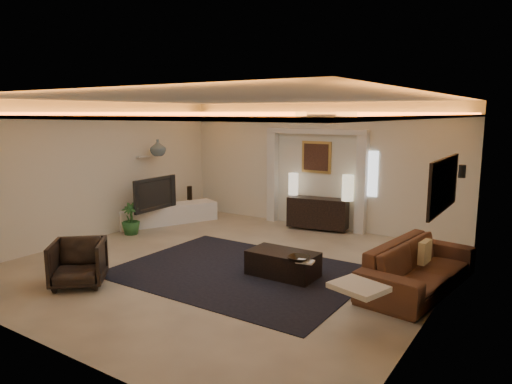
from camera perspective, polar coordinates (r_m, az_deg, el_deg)
The scene contains 33 objects.
floor at distance 8.37m, azimuth -3.45°, elevation -8.93°, with size 7.00×7.00×0.00m, color #BFAF8F.
ceiling at distance 7.93m, azimuth -3.66°, elevation 11.35°, with size 7.00×7.00×0.00m, color white.
wall_back at distance 11.00m, azimuth 7.47°, elevation 3.25°, with size 7.00×7.00×0.00m, color silver.
wall_front at distance 5.68m, azimuth -25.30°, elevation -3.63°, with size 7.00×7.00×0.00m, color silver.
wall_left at distance 10.49m, azimuth -19.05°, elevation 2.49°, with size 7.00×7.00×0.00m, color silver.
wall_right at distance 6.58m, azimuth 21.66°, elevation -1.67°, with size 7.00×7.00×0.00m, color silver.
cove_soffit at distance 7.93m, azimuth -3.64°, elevation 9.32°, with size 7.00×7.00×0.04m, color silver.
daylight_slit at distance 10.48m, azimuth 14.06°, elevation 2.17°, with size 0.25×0.03×1.00m, color white.
area_rug at distance 7.99m, azimuth -1.99°, elevation -9.78°, with size 4.00×3.00×0.01m, color black.
pilaster_left at distance 11.50m, azimuth 2.05°, elevation 1.84°, with size 0.22×0.20×2.20m, color silver.
pilaster_right at distance 10.50m, azimuth 12.84°, elevation 0.86°, with size 0.22×0.20×2.20m, color silver.
alcove_header at distance 10.85m, azimuth 7.33°, elevation 7.40°, with size 2.52×0.20×0.12m, color silver.
painting_frame at distance 10.95m, azimuth 7.42°, elevation 4.27°, with size 0.74×0.04×0.74m, color tan.
painting_canvas at distance 10.93m, azimuth 7.37°, elevation 4.26°, with size 0.62×0.02×0.62m, color #4C2D1E.
art_panel_frame at distance 6.83m, azimuth 22.07°, elevation 0.83°, with size 0.04×1.64×0.74m, color black.
art_panel_gold at distance 6.84m, azimuth 21.87°, elevation 0.85°, with size 0.02×1.50×0.62m, color tan.
wall_sconce at distance 8.70m, azimuth 23.99°, elevation 2.33°, with size 0.12×0.12×0.22m, color black.
wall_niche at distance 11.32m, azimuth -13.31°, elevation 4.27°, with size 0.10×0.55×0.04m, color silver.
console at distance 10.79m, azimuth 7.58°, elevation -2.53°, with size 1.37×0.43×0.69m, color black.
lamp_left at distance 11.04m, azimuth 4.62°, elevation 1.44°, with size 0.23×0.23×0.52m, color white.
lamp_right at distance 10.46m, azimuth 11.22°, elevation 0.82°, with size 0.26×0.26×0.57m, color #F4ECC0.
media_ledge at distance 11.57m, azimuth -10.84°, elevation -2.68°, with size 0.61×2.44×0.46m, color white.
tv at distance 11.00m, azimuth -12.76°, elevation -0.18°, with size 0.17×1.31×0.76m, color black.
figurine at distance 12.09m, azimuth -8.16°, elevation -0.07°, with size 0.13×0.13×0.35m, color black.
ginger_jar at distance 11.17m, azimuth -11.96°, elevation 5.34°, with size 0.37×0.37×0.39m, color #475361.
plant at distance 10.66m, azimuth -15.14°, elevation -3.18°, with size 0.40×0.40×0.71m, color #29632D.
sofa at distance 7.57m, azimuth 19.36°, elevation -8.66°, with size 0.95×2.42×0.71m, color #4A371F.
throw_blanket at distance 5.97m, azimuth 12.49°, elevation -11.34°, with size 0.62×0.51×0.07m, color white.
throw_pillow at distance 7.68m, azimuth 20.02°, elevation -6.92°, with size 0.11×0.35×0.35m, color tan.
coffee_table at distance 7.77m, azimuth 3.33°, elevation -8.82°, with size 1.13×0.62×0.42m, color black.
bowl at distance 7.22m, azimuth 5.27°, elevation -8.22°, with size 0.34×0.34×0.08m, color black.
magazine at distance 7.18m, azimuth 6.07°, elevation -8.56°, with size 0.26×0.19×0.03m, color white.
armchair at distance 7.81m, azimuth -20.98°, elevation -8.15°, with size 0.77×0.79×0.72m, color black.
Camera 1 is at (4.77, -6.34, 2.67)m, focal length 32.56 mm.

